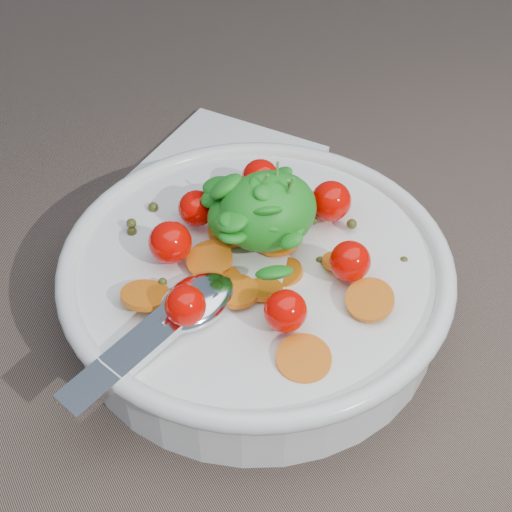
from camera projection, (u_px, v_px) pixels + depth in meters
ground at (276, 316)px, 0.52m from camera, size 6.00×6.00×0.00m
bowl at (256, 278)px, 0.51m from camera, size 0.30×0.27×0.12m
napkin at (221, 174)px, 0.64m from camera, size 0.21×0.21×0.01m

